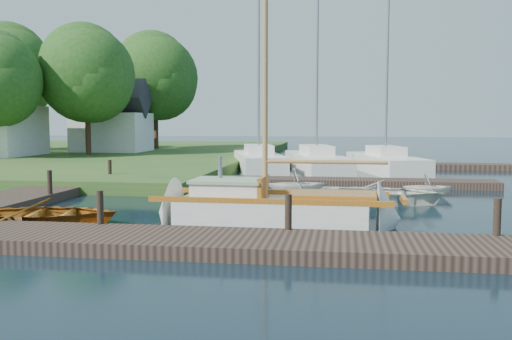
# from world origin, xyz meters

# --- Properties ---
(ground) EXTENTS (160.00, 160.00, 0.00)m
(ground) POSITION_xyz_m (0.00, 0.00, 0.00)
(ground) COLOR black
(ground) RESTS_ON ground
(near_dock) EXTENTS (18.00, 2.20, 0.30)m
(near_dock) POSITION_xyz_m (0.00, -6.00, 0.15)
(near_dock) COLOR black
(near_dock) RESTS_ON ground
(left_dock) EXTENTS (2.20, 18.00, 0.30)m
(left_dock) POSITION_xyz_m (-8.00, 2.00, 0.15)
(left_dock) COLOR black
(left_dock) RESTS_ON ground
(far_dock) EXTENTS (14.00, 1.60, 0.30)m
(far_dock) POSITION_xyz_m (2.00, 6.50, 0.15)
(far_dock) COLOR black
(far_dock) RESTS_ON ground
(pontoon) EXTENTS (30.00, 1.60, 0.30)m
(pontoon) POSITION_xyz_m (10.00, 16.00, 0.15)
(pontoon) COLOR black
(pontoon) RESTS_ON ground
(mooring_post_1) EXTENTS (0.16, 0.16, 0.80)m
(mooring_post_1) POSITION_xyz_m (-3.00, -5.00, 0.70)
(mooring_post_1) COLOR black
(mooring_post_1) RESTS_ON near_dock
(mooring_post_2) EXTENTS (0.16, 0.16, 0.80)m
(mooring_post_2) POSITION_xyz_m (1.50, -5.00, 0.70)
(mooring_post_2) COLOR black
(mooring_post_2) RESTS_ON near_dock
(mooring_post_3) EXTENTS (0.16, 0.16, 0.80)m
(mooring_post_3) POSITION_xyz_m (6.00, -5.00, 0.70)
(mooring_post_3) COLOR black
(mooring_post_3) RESTS_ON near_dock
(mooring_post_4) EXTENTS (0.16, 0.16, 0.80)m
(mooring_post_4) POSITION_xyz_m (-7.00, 0.00, 0.70)
(mooring_post_4) COLOR black
(mooring_post_4) RESTS_ON left_dock
(mooring_post_5) EXTENTS (0.16, 0.16, 0.80)m
(mooring_post_5) POSITION_xyz_m (-7.00, 5.00, 0.70)
(mooring_post_5) COLOR black
(mooring_post_5) RESTS_ON left_dock
(sailboat) EXTENTS (7.18, 2.10, 9.83)m
(sailboat) POSITION_xyz_m (1.03, -2.77, 0.34)
(sailboat) COLOR white
(sailboat) RESTS_ON ground
(dinghy) EXTENTS (4.33, 3.46, 0.80)m
(dinghy) POSITION_xyz_m (-5.09, -3.93, 0.40)
(dinghy) COLOR brown
(dinghy) RESTS_ON ground
(tender_b) EXTENTS (2.55, 2.33, 1.15)m
(tender_b) POSITION_xyz_m (1.10, 2.79, 0.58)
(tender_b) COLOR white
(tender_b) RESTS_ON ground
(tender_c) EXTENTS (4.49, 3.54, 0.84)m
(tender_c) POSITION_xyz_m (3.98, 1.61, 0.42)
(tender_c) COLOR white
(tender_c) RESTS_ON ground
(tender_d) EXTENTS (1.97, 1.75, 0.95)m
(tender_d) POSITION_xyz_m (5.80, 3.45, 0.48)
(tender_d) COLOR white
(tender_d) RESTS_ON ground
(marina_boat_0) EXTENTS (4.15, 8.12, 9.80)m
(marina_boat_0) POSITION_xyz_m (-1.95, 13.82, 0.56)
(marina_boat_0) COLOR white
(marina_boat_0) RESTS_ON ground
(marina_boat_1) EXTENTS (4.21, 8.90, 9.38)m
(marina_boat_1) POSITION_xyz_m (1.29, 13.64, 0.56)
(marina_boat_1) COLOR white
(marina_boat_1) RESTS_ON ground
(marina_boat_2) EXTENTS (4.08, 8.07, 10.41)m
(marina_boat_2) POSITION_xyz_m (4.97, 13.22, 0.57)
(marina_boat_2) COLOR white
(marina_boat_2) RESTS_ON ground
(house_c) EXTENTS (5.25, 4.00, 5.28)m
(house_c) POSITION_xyz_m (-14.00, 22.00, 2.58)
(house_c) COLOR silver
(house_c) RESTS_ON shore
(tree_3) EXTENTS (6.41, 6.38, 8.74)m
(tree_3) POSITION_xyz_m (-14.00, 18.05, 5.81)
(tree_3) COLOR #332114
(tree_3) RESTS_ON shore
(tree_4) EXTENTS (7.01, 7.01, 9.66)m
(tree_4) POSITION_xyz_m (-22.00, 22.05, 6.37)
(tree_4) COLOR #332114
(tree_4) RESTS_ON shore
(tree_7) EXTENTS (6.83, 6.83, 9.38)m
(tree_7) POSITION_xyz_m (-12.00, 26.05, 6.20)
(tree_7) COLOR #332114
(tree_7) RESTS_ON shore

